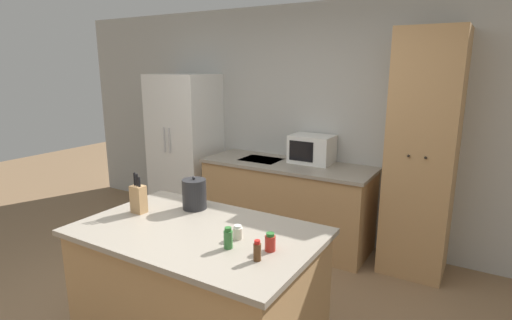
% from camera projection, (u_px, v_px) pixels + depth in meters
% --- Properties ---
extents(wall_back, '(7.20, 0.06, 2.60)m').
position_uv_depth(wall_back, '(319.00, 125.00, 4.46)').
color(wall_back, '#B2B2AD').
rests_on(wall_back, ground_plane).
extents(refrigerator, '(0.78, 0.65, 1.84)m').
position_uv_depth(refrigerator, '(185.00, 148.00, 5.10)').
color(refrigerator, white).
rests_on(refrigerator, ground_plane).
extents(back_counter, '(1.89, 0.70, 0.91)m').
position_uv_depth(back_counter, '(286.00, 202.00, 4.45)').
color(back_counter, tan).
rests_on(back_counter, ground_plane).
extents(pantry_cabinet, '(0.58, 0.57, 2.27)m').
position_uv_depth(pantry_cabinet, '(422.00, 156.00, 3.67)').
color(pantry_cabinet, tan).
rests_on(pantry_cabinet, ground_plane).
extents(kitchen_island, '(1.54, 0.96, 0.94)m').
position_uv_depth(kitchen_island, '(199.00, 295.00, 2.62)').
color(kitchen_island, tan).
rests_on(kitchen_island, ground_plane).
extents(microwave, '(0.45, 0.33, 0.30)m').
position_uv_depth(microwave, '(312.00, 149.00, 4.33)').
color(microwave, white).
rests_on(microwave, back_counter).
extents(knife_block, '(0.10, 0.08, 0.29)m').
position_uv_depth(knife_block, '(138.00, 198.00, 2.78)').
color(knife_block, tan).
rests_on(knife_block, kitchen_island).
extents(spice_bottle_tall_dark, '(0.05, 0.05, 0.12)m').
position_uv_depth(spice_bottle_tall_dark, '(228.00, 238.00, 2.24)').
color(spice_bottle_tall_dark, '#337033').
rests_on(spice_bottle_tall_dark, kitchen_island).
extents(spice_bottle_short_red, '(0.06, 0.06, 0.10)m').
position_uv_depth(spice_bottle_short_red, '(270.00, 242.00, 2.22)').
color(spice_bottle_short_red, '#B2281E').
rests_on(spice_bottle_short_red, kitchen_island).
extents(spice_bottle_amber_oil, '(0.04, 0.04, 0.11)m').
position_uv_depth(spice_bottle_amber_oil, '(257.00, 251.00, 2.10)').
color(spice_bottle_amber_oil, '#563319').
rests_on(spice_bottle_amber_oil, kitchen_island).
extents(spice_bottle_green_herb, '(0.06, 0.06, 0.08)m').
position_uv_depth(spice_bottle_green_herb, '(238.00, 232.00, 2.37)').
color(spice_bottle_green_herb, beige).
rests_on(spice_bottle_green_herb, kitchen_island).
extents(kettle, '(0.17, 0.17, 0.24)m').
position_uv_depth(kettle, '(194.00, 194.00, 2.86)').
color(kettle, '#232326').
rests_on(kettle, kitchen_island).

